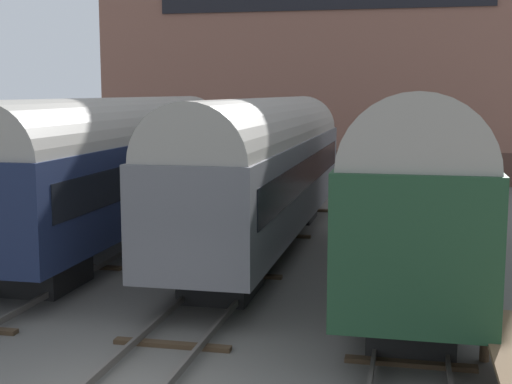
{
  "coord_description": "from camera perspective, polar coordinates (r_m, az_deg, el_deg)",
  "views": [
    {
      "loc": [
        4.9,
        -10.92,
        5.43
      ],
      "look_at": [
        0.0,
        11.4,
        2.2
      ],
      "focal_mm": 50.0,
      "sensor_mm": 36.0,
      "label": 1
    }
  ],
  "objects": [
    {
      "name": "train_car_green",
      "position": [
        20.28,
        12.57,
        1.19
      ],
      "size": [
        3.11,
        15.15,
        5.44
      ],
      "color": "black",
      "rests_on": "ground"
    },
    {
      "name": "train_car_grey",
      "position": [
        24.42,
        0.75,
        2.26
      ],
      "size": [
        3.04,
        17.86,
        5.22
      ],
      "color": "black",
      "rests_on": "ground"
    },
    {
      "name": "train_car_navy",
      "position": [
        25.17,
        -10.84,
        2.27
      ],
      "size": [
        3.06,
        16.62,
        5.23
      ],
      "color": "black",
      "rests_on": "ground"
    },
    {
      "name": "warehouse_building",
      "position": [
        49.26,
        6.18,
        13.06
      ],
      "size": [
        28.07,
        12.4,
        19.56
      ],
      "color": "#4F342A",
      "rests_on": "ground"
    }
  ]
}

